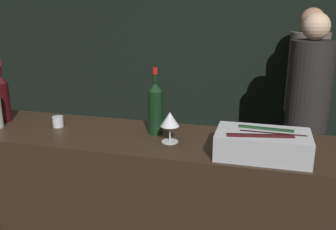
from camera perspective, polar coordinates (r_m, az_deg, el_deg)
wall_back_chalkboard at (r=4.01m, az=8.09°, el=11.28°), size 6.40×0.06×2.80m
bar_counter at (r=2.21m, az=-0.18°, el=-16.95°), size 2.54×0.53×1.09m
ice_bin_with_bottles at (r=1.76m, az=14.29°, el=-4.16°), size 0.42×0.25×0.13m
wine_glass at (r=1.87m, az=0.29°, el=-0.80°), size 0.10×0.10×0.16m
candle_votive at (r=2.22m, az=-16.42°, el=-0.96°), size 0.06×0.06×0.06m
red_wine_bottle_burgundy at (r=1.99m, az=-1.93°, el=1.25°), size 0.08×0.08×0.36m
red_wine_bottle_tall at (r=2.41m, az=-23.91°, el=2.61°), size 0.08×0.08×0.38m
person_in_hoodie at (r=3.68m, az=20.08°, el=3.18°), size 0.34×0.34×1.73m
person_blond_tee at (r=3.21m, az=20.43°, el=1.00°), size 0.34×0.34×1.70m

